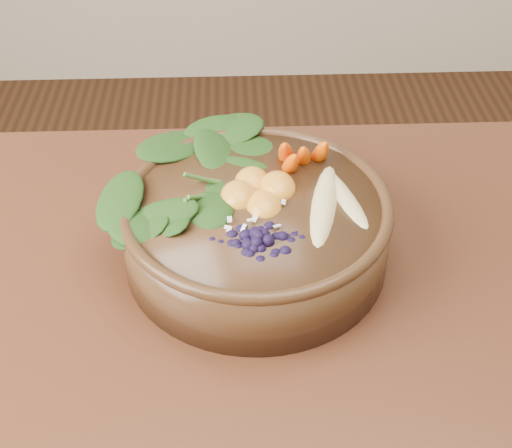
{
  "coord_description": "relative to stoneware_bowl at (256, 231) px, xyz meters",
  "views": [
    {
      "loc": [
        -0.31,
        -0.46,
        1.33
      ],
      "look_at": [
        -0.29,
        0.16,
        0.8
      ],
      "focal_mm": 50.0,
      "sensor_mm": 36.0,
      "label": 1
    }
  ],
  "objects": [
    {
      "name": "blueberry_pile",
      "position": [
        0.0,
        -0.06,
        0.06
      ],
      "size": [
        0.15,
        0.11,
        0.04
      ],
      "primitive_type": null,
      "rotation": [
        0.0,
        0.0,
        -0.05
      ],
      "color": "black",
      "rests_on": "stoneware_bowl"
    },
    {
      "name": "mandarin_cluster",
      "position": [
        0.0,
        0.02,
        0.06
      ],
      "size": [
        0.09,
        0.1,
        0.03
      ],
      "primitive_type": null,
      "rotation": [
        0.0,
        0.0,
        -0.05
      ],
      "color": "orange",
      "rests_on": "stoneware_bowl"
    },
    {
      "name": "stoneware_bowl",
      "position": [
        0.0,
        0.0,
        0.0
      ],
      "size": [
        0.32,
        0.32,
        0.08
      ],
      "primitive_type": "cylinder",
      "rotation": [
        0.0,
        0.0,
        -0.05
      ],
      "color": "#412A18",
      "rests_on": "dining_table"
    },
    {
      "name": "banana_halves",
      "position": [
        0.09,
        -0.0,
        0.06
      ],
      "size": [
        0.09,
        0.17,
        0.03
      ],
      "rotation": [
        0.0,
        0.0,
        -0.05
      ],
      "color": "#E0CC84",
      "rests_on": "stoneware_bowl"
    },
    {
      "name": "kale_heap",
      "position": [
        -0.04,
        0.07,
        0.06
      ],
      "size": [
        0.21,
        0.19,
        0.05
      ],
      "primitive_type": null,
      "rotation": [
        0.0,
        0.0,
        -0.05
      ],
      "color": "#224815",
      "rests_on": "stoneware_bowl"
    },
    {
      "name": "carrot_cluster",
      "position": [
        0.06,
        0.08,
        0.08
      ],
      "size": [
        0.07,
        0.07,
        0.08
      ],
      "primitive_type": null,
      "rotation": [
        0.0,
        0.0,
        -0.05
      ],
      "color": "#FD5702",
      "rests_on": "stoneware_bowl"
    },
    {
      "name": "coconut_flakes",
      "position": [
        0.0,
        -0.02,
        0.05
      ],
      "size": [
        0.1,
        0.08,
        0.01
      ],
      "primitive_type": null,
      "rotation": [
        0.0,
        0.0,
        -0.05
      ],
      "color": "white",
      "rests_on": "stoneware_bowl"
    }
  ]
}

